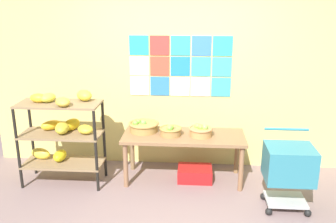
% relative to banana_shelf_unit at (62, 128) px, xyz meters
% --- Properties ---
extents(back_wall_with_art, '(5.19, 0.07, 2.95)m').
position_rel_banana_shelf_unit_xyz_m(back_wall_with_art, '(1.40, 0.69, 0.75)').
color(back_wall_with_art, '#DCC86E').
rests_on(back_wall_with_art, ground).
extents(banana_shelf_unit, '(1.01, 0.56, 1.20)m').
position_rel_banana_shelf_unit_xyz_m(banana_shelf_unit, '(0.00, 0.00, 0.00)').
color(banana_shelf_unit, black).
rests_on(banana_shelf_unit, ground).
extents(display_table, '(1.55, 0.62, 0.63)m').
position_rel_banana_shelf_unit_xyz_m(display_table, '(1.53, 0.15, -0.18)').
color(display_table, brown).
rests_on(display_table, ground).
extents(fruit_basket_centre, '(0.29, 0.29, 0.15)m').
position_rel_banana_shelf_unit_xyz_m(fruit_basket_centre, '(1.37, 0.12, -0.03)').
color(fruit_basket_centre, '#9D7642').
rests_on(fruit_basket_centre, display_table).
extents(fruit_basket_back_left, '(0.31, 0.31, 0.16)m').
position_rel_banana_shelf_unit_xyz_m(fruit_basket_back_left, '(1.75, 0.13, -0.03)').
color(fruit_basket_back_left, '#B07F48').
rests_on(fruit_basket_back_left, display_table).
extents(fruit_basket_right, '(0.39, 0.39, 0.16)m').
position_rel_banana_shelf_unit_xyz_m(fruit_basket_right, '(1.00, 0.25, -0.03)').
color(fruit_basket_right, '#A17D42').
rests_on(fruit_basket_right, display_table).
extents(produce_crate_under_table, '(0.45, 0.33, 0.17)m').
position_rel_banana_shelf_unit_xyz_m(produce_crate_under_table, '(1.69, 0.16, -0.64)').
color(produce_crate_under_table, '#AD171A').
rests_on(produce_crate_under_table, ground).
extents(shopping_cart, '(0.52, 0.48, 0.88)m').
position_rel_banana_shelf_unit_xyz_m(shopping_cart, '(2.71, -0.45, -0.21)').
color(shopping_cart, black).
rests_on(shopping_cart, ground).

